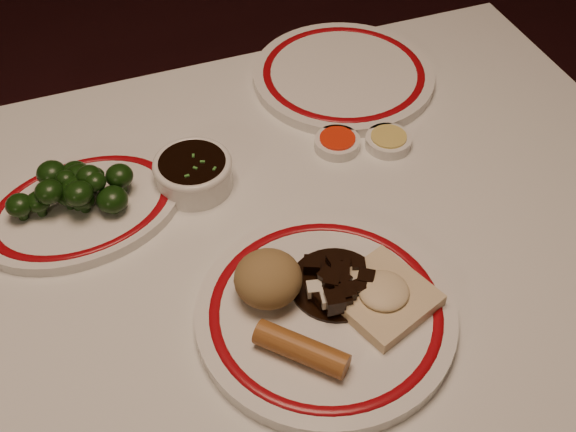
# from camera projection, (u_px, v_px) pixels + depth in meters

# --- Properties ---
(dining_table) EXTENTS (1.20, 0.90, 0.75)m
(dining_table) POSITION_uv_depth(u_px,v_px,m) (251.00, 329.00, 0.91)
(dining_table) COLOR white
(dining_table) RESTS_ON ground
(main_plate) EXTENTS (0.31, 0.31, 0.02)m
(main_plate) POSITION_uv_depth(u_px,v_px,m) (326.00, 314.00, 0.80)
(main_plate) COLOR white
(main_plate) RESTS_ON dining_table
(rice_mound) EXTENTS (0.08, 0.08, 0.05)m
(rice_mound) POSITION_uv_depth(u_px,v_px,m) (268.00, 279.00, 0.79)
(rice_mound) COLOR #987747
(rice_mound) RESTS_ON main_plate
(spring_roll) EXTENTS (0.09, 0.09, 0.03)m
(spring_roll) POSITION_uv_depth(u_px,v_px,m) (301.00, 349.00, 0.75)
(spring_roll) COLOR #9C5C26
(spring_roll) RESTS_ON main_plate
(fried_wonton) EXTENTS (0.13, 0.13, 0.03)m
(fried_wonton) POSITION_uv_depth(u_px,v_px,m) (383.00, 295.00, 0.80)
(fried_wonton) COLOR beige
(fried_wonton) RESTS_ON main_plate
(stirfry_heap) EXTENTS (0.11, 0.11, 0.03)m
(stirfry_heap) POSITION_uv_depth(u_px,v_px,m) (338.00, 285.00, 0.81)
(stirfry_heap) COLOR black
(stirfry_heap) RESTS_ON main_plate
(broccoli_plate) EXTENTS (0.29, 0.26, 0.02)m
(broccoli_plate) POSITION_uv_depth(u_px,v_px,m) (82.00, 208.00, 0.92)
(broccoli_plate) COLOR white
(broccoli_plate) RESTS_ON dining_table
(broccoli_pile) EXTENTS (0.16, 0.11, 0.05)m
(broccoli_pile) POSITION_uv_depth(u_px,v_px,m) (75.00, 187.00, 0.90)
(broccoli_pile) COLOR #23471C
(broccoli_pile) RESTS_ON broccoli_plate
(soy_bowl) EXTENTS (0.10, 0.10, 0.04)m
(soy_bowl) POSITION_uv_depth(u_px,v_px,m) (193.00, 174.00, 0.95)
(soy_bowl) COLOR white
(soy_bowl) RESTS_ON dining_table
(sweet_sour_dish) EXTENTS (0.06, 0.06, 0.02)m
(sweet_sour_dish) POSITION_uv_depth(u_px,v_px,m) (337.00, 143.00, 1.01)
(sweet_sour_dish) COLOR white
(sweet_sour_dish) RESTS_ON dining_table
(mustard_dish) EXTENTS (0.06, 0.06, 0.02)m
(mustard_dish) POSITION_uv_depth(u_px,v_px,m) (388.00, 141.00, 1.01)
(mustard_dish) COLOR white
(mustard_dish) RESTS_ON dining_table
(far_plate) EXTENTS (0.31, 0.31, 0.02)m
(far_plate) POSITION_uv_depth(u_px,v_px,m) (343.00, 75.00, 1.11)
(far_plate) COLOR white
(far_plate) RESTS_ON dining_table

